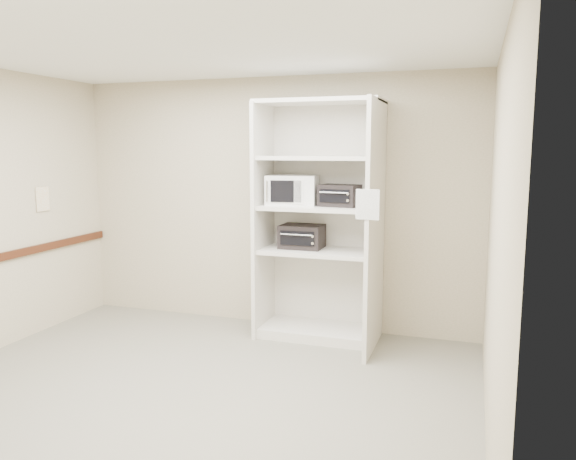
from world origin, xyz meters
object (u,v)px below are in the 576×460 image
(microwave, at_px, (292,190))
(toaster_oven_upper, at_px, (340,195))
(shelving_unit, at_px, (323,229))
(toaster_oven_lower, at_px, (302,236))

(microwave, relative_size, toaster_oven_upper, 1.34)
(shelving_unit, xyz_separation_m, toaster_oven_upper, (0.16, 0.02, 0.35))
(shelving_unit, distance_m, microwave, 0.52)
(shelving_unit, distance_m, toaster_oven_upper, 0.38)
(shelving_unit, distance_m, toaster_oven_lower, 0.26)
(shelving_unit, xyz_separation_m, microwave, (-0.34, 0.03, 0.39))
(toaster_oven_lower, bearing_deg, shelving_unit, -9.54)
(shelving_unit, bearing_deg, toaster_oven_upper, 7.23)
(shelving_unit, relative_size, toaster_oven_lower, 5.58)
(shelving_unit, height_order, toaster_oven_upper, shelving_unit)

